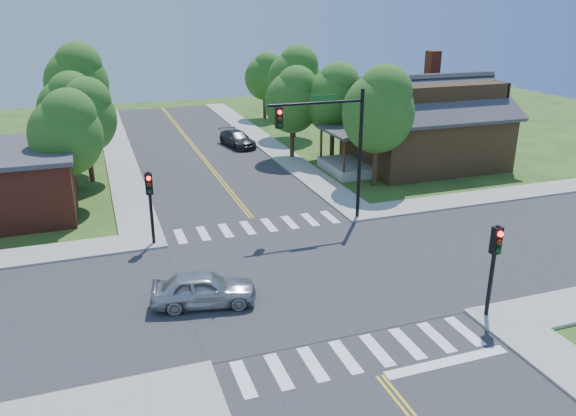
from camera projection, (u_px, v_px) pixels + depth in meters
name	position (u px, v px, depth m)	size (l,w,h in m)	color
ground	(298.00, 277.00, 24.77)	(100.00, 100.00, 0.00)	#284E18
road_ns	(298.00, 276.00, 24.77)	(10.00, 90.00, 0.04)	#2D2D30
road_ew	(298.00, 276.00, 24.76)	(90.00, 10.00, 0.04)	#2D2D30
intersection_patch	(298.00, 277.00, 24.77)	(10.20, 10.20, 0.06)	#2D2D30
sidewalk_ne	(418.00, 157.00, 43.70)	(40.00, 40.00, 0.14)	#9E9B93
crosswalk_north	(258.00, 226.00, 30.25)	(8.85, 2.00, 0.01)	white
crosswalk_south	(361.00, 353.00, 19.26)	(8.85, 2.00, 0.01)	white
centerline	(298.00, 276.00, 24.76)	(0.30, 90.00, 0.01)	gold
stop_bar	(447.00, 363.00, 18.82)	(4.60, 0.45, 0.09)	white
signal_mast_ne	(332.00, 136.00, 29.28)	(5.30, 0.42, 7.20)	black
signal_pole_se	(495.00, 255.00, 20.63)	(0.34, 0.42, 3.80)	black
signal_pole_nw	(150.00, 195.00, 27.05)	(0.34, 0.42, 3.80)	black
house_ne	(424.00, 120.00, 40.96)	(13.05, 8.80, 7.11)	#352512
tree_e_a	(380.00, 108.00, 35.38)	(4.64, 4.41, 7.89)	#382314
tree_e_b	(335.00, 96.00, 41.70)	(4.35, 4.13, 7.39)	#382314
tree_e_c	(295.00, 77.00, 48.96)	(4.76, 4.52, 8.09)	#382314
tree_e_d	(265.00, 75.00, 57.42)	(4.00, 3.80, 6.80)	#382314
tree_w_a	(67.00, 131.00, 31.71)	(4.11, 3.91, 6.99)	#382314
tree_w_b	(70.00, 107.00, 38.24)	(4.20, 3.99, 7.14)	#382314
tree_w_c	(77.00, 79.00, 45.15)	(5.04, 4.79, 8.57)	#382314
tree_w_d	(74.00, 83.00, 53.23)	(3.85, 3.65, 6.54)	#382314
tree_house	(293.00, 98.00, 42.13)	(4.17, 3.96, 7.08)	#382314
tree_bldg	(85.00, 114.00, 36.54)	(4.10, 3.90, 6.97)	#382314
car_silver	(204.00, 290.00, 22.19)	(4.38, 2.46, 1.41)	#B6B8BD
car_dgrey	(237.00, 139.00, 46.98)	(2.59, 4.68, 1.28)	#2D2F32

